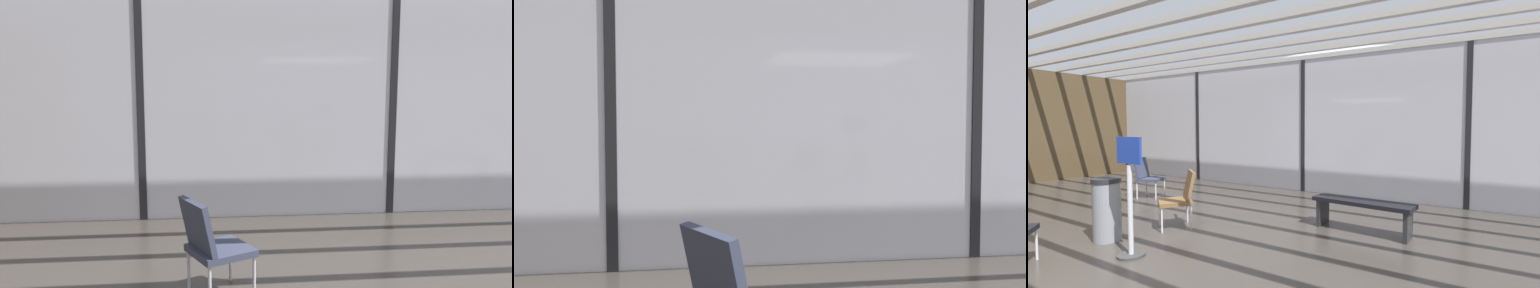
# 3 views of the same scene
# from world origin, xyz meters

# --- Properties ---
(glass_curtain_wall) EXTENTS (14.00, 0.08, 3.14)m
(glass_curtain_wall) POSITION_xyz_m (0.00, 5.20, 1.57)
(glass_curtain_wall) COLOR silver
(glass_curtain_wall) RESTS_ON ground
(window_mullion_0) EXTENTS (0.10, 0.12, 3.14)m
(window_mullion_0) POSITION_xyz_m (-3.50, 5.20, 1.57)
(window_mullion_0) COLOR black
(window_mullion_0) RESTS_ON ground
(window_mullion_1) EXTENTS (0.10, 0.12, 3.14)m
(window_mullion_1) POSITION_xyz_m (0.00, 5.20, 1.57)
(window_mullion_1) COLOR black
(window_mullion_1) RESTS_ON ground
(parked_airplane) EXTENTS (13.62, 4.24, 4.24)m
(parked_airplane) POSITION_xyz_m (-1.14, 9.24, 2.12)
(parked_airplane) COLOR #B2BCD6
(parked_airplane) RESTS_ON ground
(lounge_chair_2) EXTENTS (0.68, 0.66, 0.87)m
(lounge_chair_2) POSITION_xyz_m (-2.58, 2.73, 0.49)
(lounge_chair_2) COLOR #33384C
(lounge_chair_2) RESTS_ON ground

